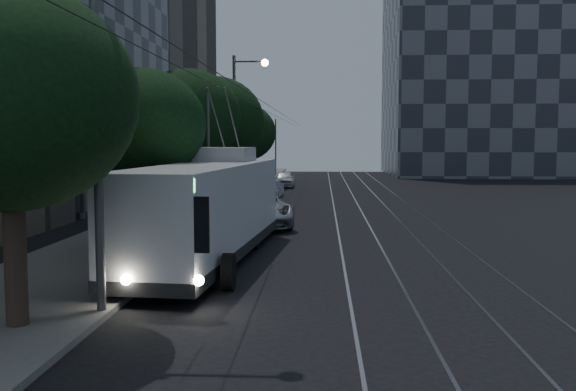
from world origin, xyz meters
The scene contains 19 objects.
ground centered at (0.00, 0.00, 0.00)m, with size 120.00×120.00×0.00m, color black.
sidewalk centered at (-7.50, 20.00, 0.07)m, with size 5.00×90.00×0.15m, color #65635E.
tram_rails centered at (2.50, 20.00, 0.01)m, with size 4.52×90.00×0.02m.
overhead_wires centered at (-4.97, 20.00, 3.47)m, with size 2.23×90.00×6.00m.
building_distant_right centered at (18.00, 55.00, 12.00)m, with size 22.00×18.00×24.00m, color #323640.
trolleybus centered at (-3.97, 2.51, 1.65)m, with size 3.47×12.05×5.63m.
pickup_silver centered at (-3.40, 10.97, 0.84)m, with size 2.80×6.06×1.68m, color #A0A3A7.
car_white_a centered at (-3.92, 17.20, 0.71)m, with size 1.67×4.15×1.41m, color silver.
car_white_b centered at (-4.10, 19.99, 0.72)m, with size 2.00×4.93×1.43m, color silver.
car_white_c centered at (-4.30, 24.50, 0.61)m, with size 1.30×3.73×1.23m, color silver.
car_white_d centered at (-3.45, 34.38, 0.66)m, with size 1.55×3.86×1.32m, color silver.
tree_0 centered at (-6.50, -5.12, 4.67)m, with size 4.98×4.98×6.93m.
tree_1 centered at (-6.50, 4.23, 4.34)m, with size 4.28×4.28×6.29m.
tree_2 centered at (-7.00, 14.00, 4.95)m, with size 5.26×5.26×7.33m.
tree_3 centered at (-6.50, 18.70, 4.86)m, with size 5.66×5.66×7.42m.
tree_4 centered at (-6.50, 28.34, 4.44)m, with size 4.96×4.96×6.68m.
tree_5 centered at (-6.50, 32.87, 4.40)m, with size 4.94×4.94×6.63m.
streetlamp_near centered at (-4.78, -3.92, 6.22)m, with size 2.50×0.44×10.36m.
streetlamp_far centered at (-5.40, 21.99, 5.46)m, with size 2.20×0.44×8.97m.
Camera 1 is at (-0.40, -17.42, 3.86)m, focal length 40.00 mm.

